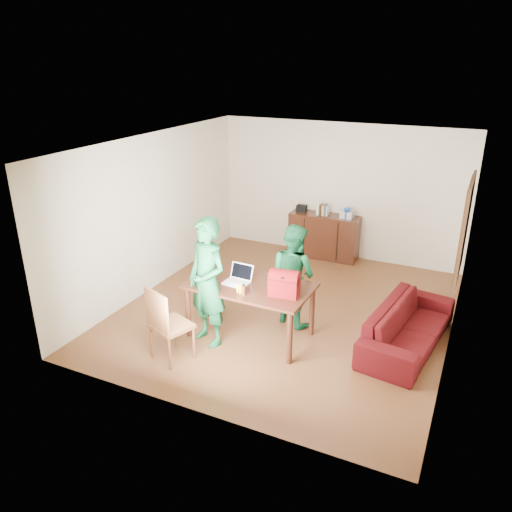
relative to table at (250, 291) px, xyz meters
The scene contains 10 objects.
room 1.23m from the table, 78.76° to the left, with size 5.20×5.70×2.90m.
table is the anchor object (origin of this frame).
chair 1.29m from the table, 125.14° to the right, with size 0.62×0.61×1.08m.
person_near 0.65m from the table, 139.52° to the right, with size 0.69×0.45×1.88m, color #125129.
person_far 0.79m from the table, 59.70° to the left, with size 0.77×0.60×1.59m, color #12542D.
laptop 0.25m from the table, 164.56° to the right, with size 0.37×0.27×0.25m.
bananas 0.35m from the table, 89.01° to the right, with size 0.15×0.09×0.06m, color yellow, non-canonical shape.
bottle 0.41m from the table, 78.66° to the right, with size 0.06×0.06×0.17m, color #5D2F15.
red_bag 0.63m from the table, 10.85° to the right, with size 0.40×0.23×0.30m, color #710B07.
sofa 2.30m from the table, 18.35° to the left, with size 2.07×0.81×0.60m, color #380713.
Camera 1 is at (2.63, -6.75, 3.89)m, focal length 35.00 mm.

